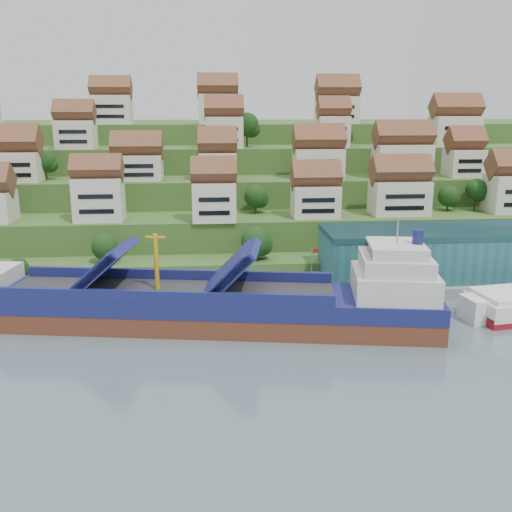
{
  "coord_description": "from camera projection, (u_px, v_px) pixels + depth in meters",
  "views": [
    {
      "loc": [
        -1.02,
        -92.99,
        36.18
      ],
      "look_at": [
        7.7,
        14.0,
        8.0
      ],
      "focal_mm": 40.0,
      "sensor_mm": 36.0,
      "label": 1
    }
  ],
  "objects": [
    {
      "name": "ground",
      "position": [
        218.0,
        322.0,
        98.91
      ],
      "size": [
        300.0,
        300.0,
        0.0
      ],
      "primitive_type": "plane",
      "color": "slate",
      "rests_on": "ground"
    },
    {
      "name": "quay",
      "position": [
        316.0,
        287.0,
        114.67
      ],
      "size": [
        180.0,
        14.0,
        2.2
      ],
      "primitive_type": "cube",
      "color": "gray",
      "rests_on": "ground"
    },
    {
      "name": "hillside",
      "position": [
        213.0,
        183.0,
        196.04
      ],
      "size": [
        260.0,
        128.0,
        31.0
      ],
      "color": "#2D4C1E",
      "rests_on": "ground"
    },
    {
      "name": "hillside_village",
      "position": [
        215.0,
        155.0,
        149.53
      ],
      "size": [
        160.53,
        61.13,
        28.91
      ],
      "color": "beige",
      "rests_on": "ground"
    },
    {
      "name": "hillside_trees",
      "position": [
        172.0,
        191.0,
        136.98
      ],
      "size": [
        140.63,
        62.19,
        31.49
      ],
      "color": "#194015",
      "rests_on": "ground"
    },
    {
      "name": "warehouse",
      "position": [
        468.0,
        252.0,
        117.56
      ],
      "size": [
        60.0,
        15.0,
        10.0
      ],
      "primitive_type": "cube",
      "color": "#255E65",
      "rests_on": "quay"
    },
    {
      "name": "flagpole",
      "position": [
        312.0,
        266.0,
        108.23
      ],
      "size": [
        1.28,
        0.16,
        8.0
      ],
      "color": "gray",
      "rests_on": "quay"
    },
    {
      "name": "cargo_ship",
      "position": [
        198.0,
        305.0,
        96.6
      ],
      "size": [
        86.32,
        26.54,
        19.01
      ],
      "rotation": [
        0.0,
        0.0,
        -0.16
      ],
      "color": "#5E2E1C",
      "rests_on": "ground"
    }
  ]
}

